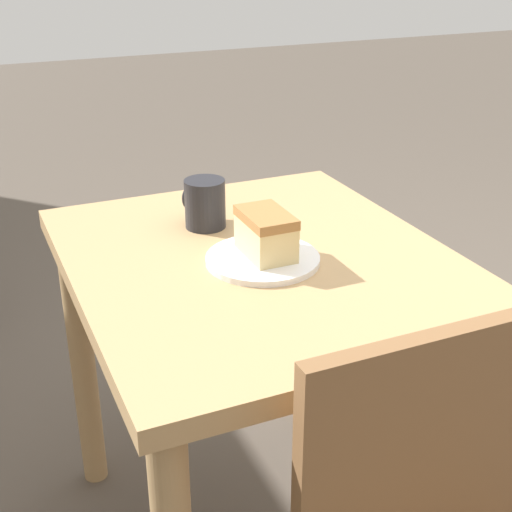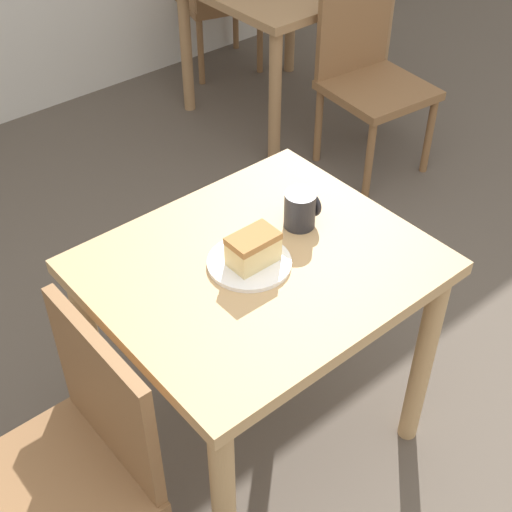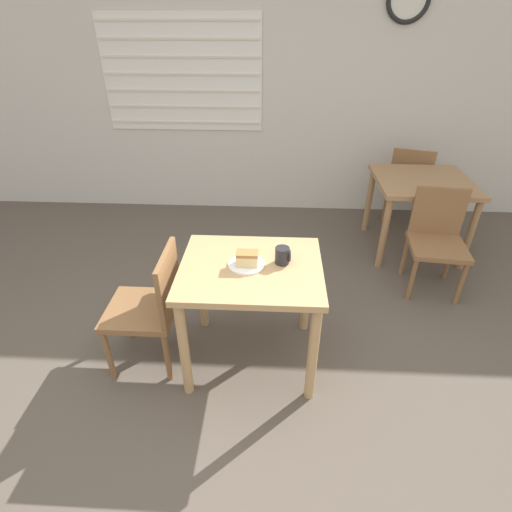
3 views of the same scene
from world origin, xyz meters
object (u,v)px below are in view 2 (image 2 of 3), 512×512
object	(u,v)px
chair_near_window	(67,471)
cake_slice	(253,249)
coffee_mug	(301,209)
dining_table_far	(285,4)
chair_far_corner	(369,75)
plate	(249,263)
dining_table_near	(259,297)

from	to	relation	value
chair_near_window	cake_slice	bearing A→B (deg)	93.24
cake_slice	coffee_mug	bearing A→B (deg)	12.87
dining_table_far	coffee_mug	bearing A→B (deg)	-130.70
chair_far_corner	coffee_mug	xyz separation A→B (m)	(-1.26, -0.88, 0.34)
plate	coffee_mug	distance (m)	0.22
dining_table_far	chair_near_window	xyz separation A→B (m)	(-2.10, -1.57, -0.15)
dining_table_far	coffee_mug	distance (m)	1.98
plate	chair_far_corner	bearing A→B (deg)	31.94
dining_table_near	plate	bearing A→B (deg)	164.38
chair_far_corner	plate	world-z (taller)	chair_far_corner
chair_far_corner	cake_slice	xyz separation A→B (m)	(-1.47, -0.93, 0.34)
dining_table_near	chair_near_window	distance (m)	0.65
plate	coffee_mug	bearing A→B (deg)	10.29
coffee_mug	chair_far_corner	bearing A→B (deg)	34.93
chair_near_window	coffee_mug	bearing A→B (deg)	95.74
plate	chair_near_window	bearing A→B (deg)	-175.90
chair_far_corner	coffee_mug	bearing A→B (deg)	-139.15
dining_table_near	cake_slice	world-z (taller)	cake_slice
dining_table_near	coffee_mug	bearing A→B (deg)	13.90
chair_near_window	dining_table_far	bearing A→B (deg)	126.87
dining_table_far	chair_near_window	distance (m)	2.63
chair_far_corner	dining_table_near	bearing A→B (deg)	-141.45
dining_table_near	cake_slice	distance (m)	0.18
dining_table_far	cake_slice	bearing A→B (deg)	-134.09
dining_table_far	chair_near_window	size ratio (longest dim) A/B	1.01
dining_table_far	plate	bearing A→B (deg)	-134.37
chair_near_window	plate	bearing A→B (deg)	94.10
dining_table_near	plate	world-z (taller)	plate
dining_table_far	plate	distance (m)	2.15
cake_slice	coffee_mug	distance (m)	0.21
chair_far_corner	cake_slice	size ratio (longest dim) A/B	6.53
chair_far_corner	cake_slice	distance (m)	1.77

